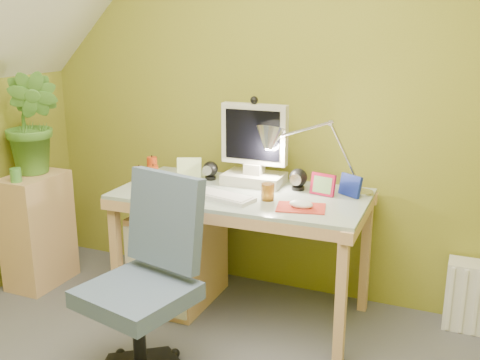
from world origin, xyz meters
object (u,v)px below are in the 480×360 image
at_px(desk, 242,253).
at_px(desk_lamp, 333,140).
at_px(monitor, 254,141).
at_px(task_chair, 137,293).
at_px(side_ledge, 38,230).
at_px(potted_plant, 33,123).

relative_size(desk, desk_lamp, 2.32).
bearing_deg(monitor, desk, -91.03).
relative_size(monitor, task_chair, 0.55).
height_order(monitor, desk_lamp, desk_lamp).
height_order(monitor, side_ledge, monitor).
relative_size(desk_lamp, task_chair, 0.64).
bearing_deg(monitor, task_chair, -101.33).
relative_size(desk, potted_plant, 2.13).
distance_m(side_ledge, potted_plant, 0.68).
relative_size(desk, task_chair, 1.49).
height_order(desk, potted_plant, potted_plant).
relative_size(monitor, potted_plant, 0.79).
bearing_deg(desk_lamp, side_ledge, -164.52).
bearing_deg(side_ledge, desk_lamp, 10.61).
xyz_separation_m(desk, desk_lamp, (0.45, 0.18, 0.66)).
height_order(desk_lamp, task_chair, desk_lamp).
bearing_deg(potted_plant, task_chair, -30.73).
distance_m(desk, desk_lamp, 0.82).
xyz_separation_m(desk_lamp, side_ledge, (-1.78, -0.33, -0.66)).
xyz_separation_m(desk, task_chair, (-0.18, -0.79, 0.09)).
height_order(desk, side_ledge, desk).
xyz_separation_m(desk, monitor, (0.00, 0.18, 0.62)).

